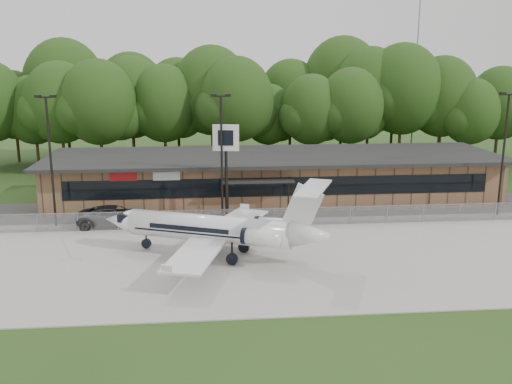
{
  "coord_description": "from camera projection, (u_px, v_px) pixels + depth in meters",
  "views": [
    {
      "loc": [
        -6.3,
        -27.46,
        12.96
      ],
      "look_at": [
        -2.71,
        12.0,
        3.55
      ],
      "focal_mm": 40.0,
      "sensor_mm": 36.0,
      "label": 1
    }
  ],
  "objects": [
    {
      "name": "pole_sign",
      "position": [
        226.0,
        148.0,
        44.64
      ],
      "size": [
        2.07,
        0.54,
        7.84
      ],
      "rotation": [
        0.0,
        0.0,
        -0.15
      ],
      "color": "black",
      "rests_on": "ground"
    },
    {
      "name": "treeline",
      "position": [
        256.0,
        103.0,
        69.12
      ],
      "size": [
        72.0,
        12.0,
        15.0
      ],
      "primitive_type": null,
      "color": "#1E3611",
      "rests_on": "ground"
    },
    {
      "name": "terminal",
      "position": [
        273.0,
        176.0,
        52.85
      ],
      "size": [
        41.0,
        11.65,
        4.3
      ],
      "color": "brown",
      "rests_on": "ground"
    },
    {
      "name": "light_pole_mid",
      "position": [
        222.0,
        149.0,
        44.32
      ],
      "size": [
        1.55,
        0.3,
        10.23
      ],
      "color": "black",
      "rests_on": "ground"
    },
    {
      "name": "parking_lot",
      "position": [
        279.0,
        211.0,
        49.04
      ],
      "size": [
        50.0,
        9.0,
        0.06
      ],
      "primitive_type": "cube",
      "color": "#383835",
      "rests_on": "ground"
    },
    {
      "name": "fence",
      "position": [
        287.0,
        217.0,
        44.51
      ],
      "size": [
        46.0,
        0.04,
        1.52
      ],
      "color": "gray",
      "rests_on": "ground"
    },
    {
      "name": "light_pole_left",
      "position": [
        50.0,
        151.0,
        43.18
      ],
      "size": [
        1.55,
        0.3,
        10.23
      ],
      "color": "black",
      "rests_on": "ground"
    },
    {
      "name": "radio_mast",
      "position": [
        416.0,
        60.0,
        75.71
      ],
      "size": [
        0.2,
        0.2,
        25.0
      ],
      "primitive_type": "cylinder",
      "color": "gray",
      "rests_on": "ground"
    },
    {
      "name": "suv",
      "position": [
        114.0,
        216.0,
        44.58
      ],
      "size": [
        5.85,
        2.78,
        1.61
      ],
      "primitive_type": "imported",
      "rotation": [
        0.0,
        0.0,
        1.59
      ],
      "color": "#333335",
      "rests_on": "ground"
    },
    {
      "name": "apron",
      "position": [
        302.0,
        256.0,
        37.9
      ],
      "size": [
        64.0,
        18.0,
        0.08
      ],
      "primitive_type": "cube",
      "color": "#9E9B93",
      "rests_on": "ground"
    },
    {
      "name": "ground",
      "position": [
        327.0,
        308.0,
        30.16
      ],
      "size": [
        160.0,
        160.0,
        0.0
      ],
      "primitive_type": "plane",
      "color": "#284217",
      "rests_on": "ground"
    },
    {
      "name": "business_jet",
      "position": [
        217.0,
        230.0,
        37.36
      ],
      "size": [
        15.55,
        13.89,
        5.34
      ],
      "rotation": [
        0.0,
        0.0,
        -0.38
      ],
      "color": "white",
      "rests_on": "ground"
    },
    {
      "name": "light_pole_right",
      "position": [
        504.0,
        145.0,
        46.35
      ],
      "size": [
        1.55,
        0.3,
        10.23
      ],
      "color": "black",
      "rests_on": "ground"
    }
  ]
}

